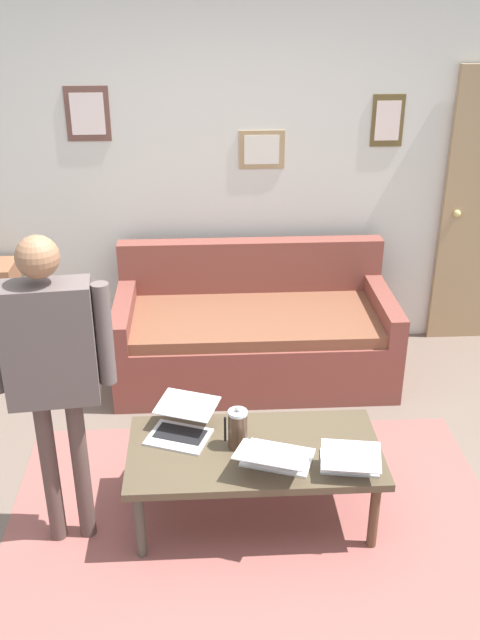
{
  "coord_description": "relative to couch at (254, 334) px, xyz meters",
  "views": [
    {
      "loc": [
        0.19,
        2.83,
        2.6
      ],
      "look_at": [
        -0.02,
        -0.85,
        0.8
      ],
      "focal_mm": 40.0,
      "sensor_mm": 36.0,
      "label": 1
    }
  ],
  "objects": [
    {
      "name": "area_rug",
      "position": [
        0.11,
        1.61,
        -0.3
      ],
      "size": [
        2.59,
        1.87,
        0.01
      ],
      "primitive_type": "cube",
      "color": "#95534D",
      "rests_on": "ground_plane"
    },
    {
      "name": "ground_plane",
      "position": [
        0.16,
        1.63,
        -0.3
      ],
      "size": [
        7.68,
        7.68,
        0.0
      ],
      "primitive_type": "plane",
      "color": "#6B5A4F"
    },
    {
      "name": "laptop_center",
      "position": [
        0.48,
        1.35,
        0.18
      ],
      "size": [
        0.41,
        0.44,
        0.14
      ],
      "color": "silver",
      "rests_on": "coffee_table"
    },
    {
      "name": "back_wall",
      "position": [
        0.16,
        -0.57,
        1.05
      ],
      "size": [
        7.04,
        0.11,
        2.7
      ],
      "color": "silver",
      "rests_on": "ground_plane"
    },
    {
      "name": "laptop_right",
      "position": [
        -0.34,
        1.69,
        0.17
      ],
      "size": [
        0.32,
        0.31,
        0.13
      ],
      "color": "silver",
      "rests_on": "coffee_table"
    },
    {
      "name": "laptop_left",
      "position": [
        0.02,
        1.64,
        0.17
      ],
      "size": [
        0.44,
        0.45,
        0.14
      ],
      "color": "silver",
      "rests_on": "coffee_table"
    },
    {
      "name": "person_standing",
      "position": [
        1.04,
        1.6,
        0.73
      ],
      "size": [
        0.58,
        0.22,
        1.62
      ],
      "color": "brown",
      "rests_on": "ground_plane"
    },
    {
      "name": "couch",
      "position": [
        0.0,
        0.0,
        0.0
      ],
      "size": [
        1.9,
        0.92,
        0.88
      ],
      "color": "brown",
      "rests_on": "ground_plane"
    },
    {
      "name": "french_press",
      "position": [
        0.19,
        1.49,
        0.24
      ],
      "size": [
        0.12,
        0.1,
        0.24
      ],
      "color": "#4C3323",
      "rests_on": "coffee_table"
    },
    {
      "name": "coffee_table",
      "position": [
        0.11,
        1.51,
        0.09
      ],
      "size": [
        1.28,
        0.65,
        0.43
      ],
      "color": "brown",
      "rests_on": "ground_plane"
    }
  ]
}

